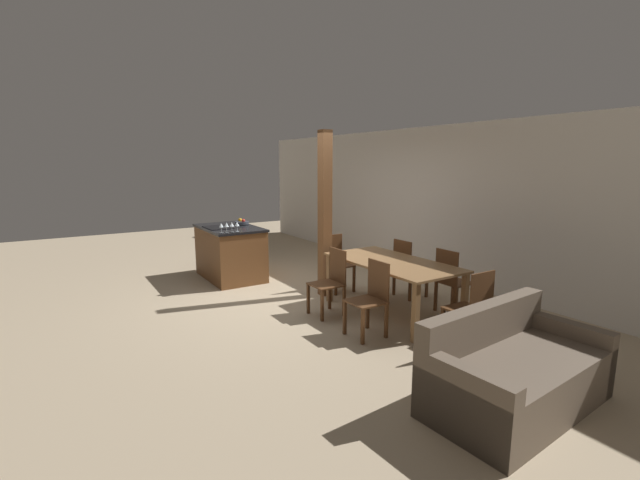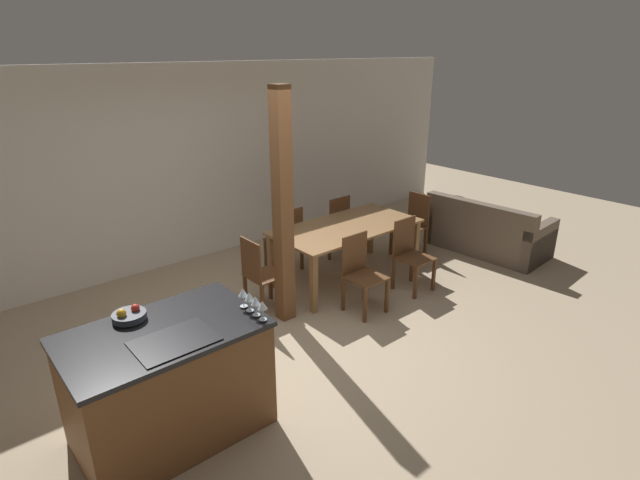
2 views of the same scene
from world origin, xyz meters
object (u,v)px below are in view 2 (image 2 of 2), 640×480
at_px(wine_glass_near, 262,306).
at_px(wine_glass_far, 249,297).
at_px(fruit_bowl, 129,315).
at_px(couch, 487,233).
at_px(kitchen_island, 169,383).
at_px(dining_chair_far_right, 334,224).
at_px(wine_glass_end, 243,293).
at_px(dining_chair_far_left, 286,238).
at_px(wine_glass_middle, 256,301).
at_px(dining_chair_head_end, 260,274).
at_px(dining_chair_foot_end, 413,224).
at_px(dining_table, 346,232).
at_px(dining_chair_near_left, 361,272).
at_px(dining_chair_near_right, 410,253).
at_px(timber_post, 283,211).

xyz_separation_m(wine_glass_near, wine_glass_far, (0.00, 0.18, 0.00)).
height_order(wine_glass_near, wine_glass_far, same).
height_order(fruit_bowl, couch, fruit_bowl).
xyz_separation_m(fruit_bowl, wine_glass_far, (0.77, -0.48, 0.09)).
bearing_deg(kitchen_island, dining_chair_far_right, 29.19).
relative_size(wine_glass_end, dining_chair_far_left, 0.18).
bearing_deg(wine_glass_near, wine_glass_middle, 90.00).
bearing_deg(dining_chair_head_end, wine_glass_near, 147.37).
bearing_deg(wine_glass_middle, dining_chair_foot_end, 21.86).
height_order(fruit_bowl, wine_glass_near, wine_glass_near).
xyz_separation_m(dining_table, dining_chair_head_end, (-1.33, 0.00, -0.18)).
distance_m(kitchen_island, dining_chair_near_left, 2.59).
xyz_separation_m(wine_glass_near, dining_chair_foot_end, (3.67, 1.56, -0.60)).
bearing_deg(wine_glass_far, wine_glass_near, -90.00).
distance_m(wine_glass_near, dining_chair_near_right, 2.95).
bearing_deg(wine_glass_near, fruit_bowl, 139.19).
bearing_deg(dining_table, wine_glass_near, -146.21).
height_order(dining_chair_head_end, dining_chair_foot_end, same).
bearing_deg(dining_chair_head_end, dining_table, -90.00).
xyz_separation_m(dining_chair_far_right, timber_post, (-1.64, -1.01, 0.80)).
bearing_deg(wine_glass_end, wine_glass_near, -90.00).
bearing_deg(dining_chair_far_left, dining_table, 121.20).
height_order(wine_glass_end, timber_post, timber_post).
bearing_deg(wine_glass_middle, timber_post, 46.21).
distance_m(wine_glass_middle, dining_chair_foot_end, 4.00).
height_order(wine_glass_middle, dining_chair_far_right, wine_glass_middle).
xyz_separation_m(wine_glass_far, dining_chair_near_right, (2.77, 0.67, -0.60)).
distance_m(fruit_bowl, dining_table, 3.25).
bearing_deg(wine_glass_near, dining_chair_head_end, 57.37).
bearing_deg(dining_chair_foot_end, dining_chair_head_end, -90.00).
distance_m(wine_glass_far, dining_chair_far_left, 2.89).
xyz_separation_m(kitchen_island, wine_glass_far, (0.64, -0.19, 0.60)).
distance_m(wine_glass_middle, couch, 4.76).
distance_m(dining_chair_near_left, dining_chair_far_left, 1.42).
xyz_separation_m(dining_chair_head_end, couch, (3.62, -0.64, -0.19)).
height_order(dining_chair_head_end, couch, dining_chair_head_end).
bearing_deg(dining_table, dining_chair_foot_end, 0.00).
relative_size(wine_glass_near, wine_glass_middle, 1.00).
bearing_deg(dining_chair_far_right, dining_chair_far_left, 0.00).
distance_m(wine_glass_end, dining_chair_foot_end, 3.93).
bearing_deg(wine_glass_end, timber_post, 41.43).
height_order(kitchen_island, dining_chair_near_left, kitchen_island).
bearing_deg(couch, dining_chair_far_right, 50.14).
bearing_deg(dining_chair_foot_end, couch, 55.98).
distance_m(kitchen_island, dining_chair_head_end, 2.03).
xyz_separation_m(fruit_bowl, wine_glass_end, (0.77, -0.39, 0.09)).
height_order(wine_glass_end, dining_table, wine_glass_end).
bearing_deg(wine_glass_middle, dining_chair_near_right, 15.36).
relative_size(wine_glass_near, couch, 0.09).
xyz_separation_m(fruit_bowl, dining_chair_far_right, (3.53, 1.61, -0.51)).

